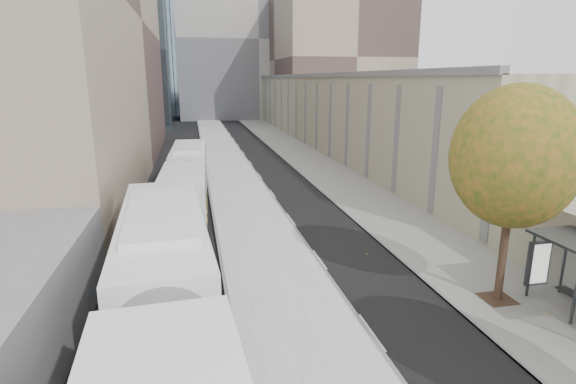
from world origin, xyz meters
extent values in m
cube|color=#AEAEAE|center=(-3.88, 35.00, 0.07)|extent=(4.25, 150.00, 0.15)
cube|color=gray|center=(4.12, 35.00, 0.04)|extent=(4.75, 150.00, 0.08)
cube|color=gray|center=(15.50, 64.00, 4.00)|extent=(18.00, 92.00, 8.00)
cube|color=#A6A09A|center=(6.00, 96.00, 15.00)|extent=(30.00, 18.00, 30.00)
cylinder|color=black|center=(3.60, 13.00, 1.70)|extent=(0.28, 0.28, 3.24)
sphere|color=#1B5112|center=(3.60, 13.00, 5.26)|extent=(4.20, 4.20, 4.20)
cube|color=white|center=(-7.81, 11.22, 1.60)|extent=(3.90, 19.38, 3.21)
cube|color=black|center=(-7.81, 11.22, 2.19)|extent=(3.91, 18.61, 1.11)
cube|color=white|center=(-7.34, 30.30, 1.41)|extent=(2.99, 16.98, 2.82)
cube|color=black|center=(-7.34, 30.30, 1.93)|extent=(3.03, 16.30, 0.98)
cube|color=#186155|center=(-7.34, 21.87, 1.08)|extent=(1.79, 0.12, 1.09)
imported|color=silver|center=(-7.94, 46.03, 0.74)|extent=(1.76, 4.33, 1.47)
camera|label=1|loc=(-6.84, 0.15, 7.78)|focal=28.00mm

